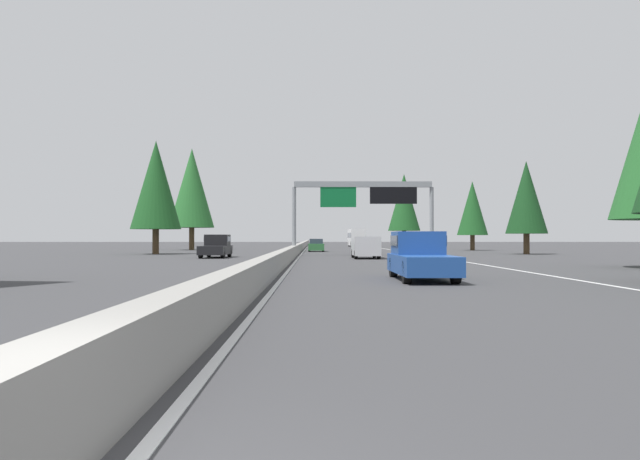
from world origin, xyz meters
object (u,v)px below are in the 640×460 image
object	(u,v)px
bus_mid_right	(356,237)
conifer_left_mid	(192,188)
conifer_right_far	(472,208)
conifer_left_near	(156,185)
oncoming_near	(216,246)
sedan_distant_b	(316,246)
conifer_right_mid	(526,197)
minivan_near_right	(365,246)
sign_gantry_overhead	(365,197)
pickup_distant_a	(420,256)
conifer_right_distant	(404,202)

from	to	relation	value
bus_mid_right	conifer_left_mid	bearing A→B (deg)	140.85
conifer_right_far	conifer_left_near	bearing A→B (deg)	116.08
oncoming_near	conifer_right_far	xyz separation A→B (m)	(27.51, -27.89, 4.39)
sedan_distant_b	conifer_right_far	bearing A→B (deg)	-72.31
conifer_right_mid	minivan_near_right	bearing A→B (deg)	125.83
conifer_right_far	oncoming_near	bearing A→B (deg)	134.61
conifer_left_mid	sign_gantry_overhead	bearing A→B (deg)	-141.16
sedan_distant_b	oncoming_near	bearing A→B (deg)	158.96
bus_mid_right	conifer_left_near	xyz separation A→B (m)	(-48.99, 22.90, 5.03)
minivan_near_right	oncoming_near	bearing A→B (deg)	78.67
sign_gantry_overhead	minivan_near_right	bearing A→B (deg)	175.66
pickup_distant_a	conifer_right_distant	size ratio (longest dim) A/B	0.44
sedan_distant_b	oncoming_near	world-z (taller)	oncoming_near
sign_gantry_overhead	conifer_right_mid	world-z (taller)	conifer_right_mid
sedan_distant_b	conifer_right_distant	bearing A→B (deg)	-22.95
sign_gantry_overhead	conifer_left_near	size ratio (longest dim) A/B	1.14
pickup_distant_a	conifer_right_mid	world-z (taller)	conifer_right_mid
pickup_distant_a	sedan_distant_b	xyz separation A→B (m)	(47.61, 3.93, -0.23)
conifer_right_far	conifer_left_near	distance (m)	39.47
conifer_right_mid	conifer_left_near	size ratio (longest dim) A/B	0.82
conifer_left_near	oncoming_near	bearing A→B (deg)	-143.49
oncoming_near	conifer_right_mid	size ratio (longest dim) A/B	0.62
pickup_distant_a	minivan_near_right	xyz separation A→B (m)	(24.00, 0.16, 0.04)
conifer_right_distant	conifer_left_mid	distance (m)	41.84
conifer_right_far	conifer_left_near	size ratio (longest dim) A/B	0.79
conifer_right_far	conifer_right_distant	xyz separation A→B (m)	(30.23, 4.26, 2.45)
sign_gantry_overhead	conifer_left_mid	world-z (taller)	conifer_left_mid
conifer_right_far	conifer_right_distant	bearing A→B (deg)	8.03
oncoming_near	conifer_right_distant	bearing A→B (deg)	157.74
conifer_right_mid	conifer_right_distant	size ratio (longest dim) A/B	0.71
sign_gantry_overhead	conifer_right_far	world-z (taller)	conifer_right_far
minivan_near_right	oncoming_near	xyz separation A→B (m)	(2.39, 11.93, -0.04)
minivan_near_right	conifer_left_mid	size ratio (longest dim) A/B	0.38
conifer_right_far	pickup_distant_a	bearing A→B (deg)	163.66
minivan_near_right	oncoming_near	size ratio (longest dim) A/B	0.89
sedan_distant_b	sign_gantry_overhead	bearing A→B (deg)	-165.16
pickup_distant_a	sedan_distant_b	world-z (taller)	pickup_distant_a
pickup_distant_a	bus_mid_right	size ratio (longest dim) A/B	0.49
oncoming_near	pickup_distant_a	bearing A→B (deg)	24.62
sign_gantry_overhead	conifer_left_near	world-z (taller)	conifer_left_near
conifer_left_near	conifer_right_mid	bearing A→B (deg)	-90.85
sign_gantry_overhead	oncoming_near	distance (m)	14.11
sedan_distant_b	conifer_left_near	world-z (taller)	conifer_left_near
sedan_distant_b	conifer_left_mid	world-z (taller)	conifer_left_mid
minivan_near_right	bus_mid_right	xyz separation A→B (m)	(61.56, -3.43, 0.77)
minivan_near_right	conifer_right_distant	world-z (taller)	conifer_right_distant
pickup_distant_a	conifer_right_far	xyz separation A→B (m)	(53.90, -15.80, 4.39)
conifer_left_near	conifer_left_mid	world-z (taller)	conifer_left_mid
conifer_right_mid	conifer_right_far	xyz separation A→B (m)	(17.87, 0.70, -0.21)
pickup_distant_a	oncoming_near	xyz separation A→B (m)	(26.39, 12.09, 0.00)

